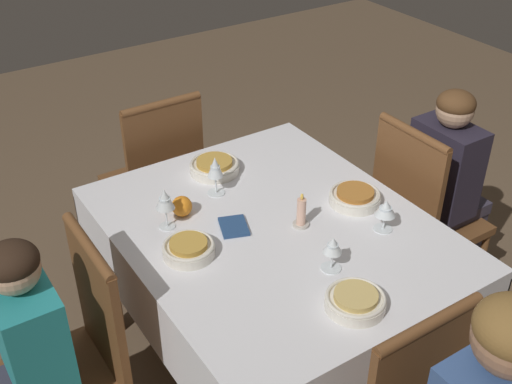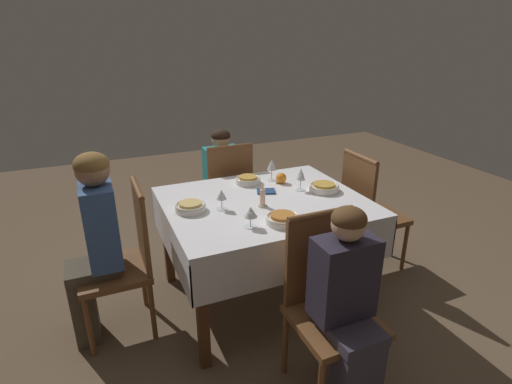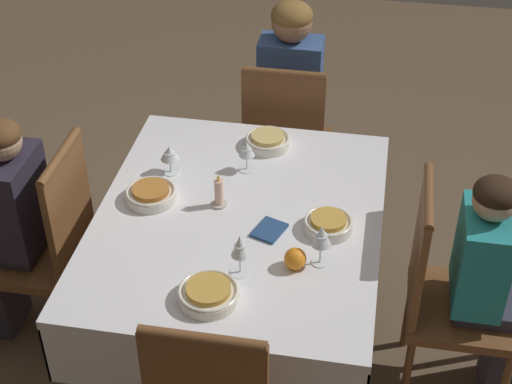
{
  "view_description": "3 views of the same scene",
  "coord_description": "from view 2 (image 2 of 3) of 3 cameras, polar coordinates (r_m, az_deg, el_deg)",
  "views": [
    {
      "loc": [
        1.58,
        -1.11,
        2.17
      ],
      "look_at": [
        -0.02,
        -0.06,
        0.93
      ],
      "focal_mm": 45.0,
      "sensor_mm": 36.0,
      "label": 1
    },
    {
      "loc": [
        1.03,
        2.24,
        1.81
      ],
      "look_at": [
        0.04,
        -0.05,
        0.81
      ],
      "focal_mm": 28.0,
      "sensor_mm": 36.0,
      "label": 2
    },
    {
      "loc": [
        -2.29,
        -0.47,
        2.62
      ],
      "look_at": [
        0.01,
        -0.07,
        0.88
      ],
      "focal_mm": 55.0,
      "sensor_mm": 36.0,
      "label": 3
    }
  ],
  "objects": [
    {
      "name": "bowl_east",
      "position": [
        2.54,
        -9.36,
        -2.08
      ],
      "size": [
        0.19,
        0.19,
        0.06
      ],
      "color": "silver",
      "rests_on": "dining_table"
    },
    {
      "name": "ground_plane",
      "position": [
        3.05,
        1.11,
        -14.53
      ],
      "size": [
        8.0,
        8.0,
        0.0
      ],
      "primitive_type": "plane",
      "color": "brown"
    },
    {
      "name": "person_child_dark",
      "position": [
        2.03,
        12.96,
        -15.61
      ],
      "size": [
        0.3,
        0.33,
        1.09
      ],
      "rotation": [
        0.0,
        0.0,
        3.14
      ],
      "color": "#383342",
      "rests_on": "ground_plane"
    },
    {
      "name": "wine_glass_north",
      "position": [
        2.27,
        -0.79,
        -2.98
      ],
      "size": [
        0.08,
        0.08,
        0.13
      ],
      "color": "white",
      "rests_on": "dining_table"
    },
    {
      "name": "bowl_south",
      "position": [
        2.96,
        -1.15,
        1.75
      ],
      "size": [
        0.18,
        0.18,
        0.06
      ],
      "color": "silver",
      "rests_on": "dining_table"
    },
    {
      "name": "chair_west",
      "position": [
        3.27,
        15.66,
        -2.2
      ],
      "size": [
        0.42,
        0.42,
        0.97
      ],
      "rotation": [
        0.0,
        0.0,
        -1.57
      ],
      "color": "brown",
      "rests_on": "ground_plane"
    },
    {
      "name": "candle_centerpiece",
      "position": [
        2.56,
        0.94,
        -0.99
      ],
      "size": [
        0.06,
        0.06,
        0.14
      ],
      "color": "beige",
      "rests_on": "dining_table"
    },
    {
      "name": "chair_east",
      "position": [
        2.63,
        -18.16,
        -8.67
      ],
      "size": [
        0.42,
        0.42,
        0.97
      ],
      "rotation": [
        0.0,
        0.0,
        1.57
      ],
      "color": "brown",
      "rests_on": "ground_plane"
    },
    {
      "name": "dining_table",
      "position": [
        2.71,
        1.21,
        -3.01
      ],
      "size": [
        1.31,
        1.08,
        0.77
      ],
      "color": "silver",
      "rests_on": "ground_plane"
    },
    {
      "name": "chair_south",
      "position": [
        3.46,
        -4.22,
        -0.05
      ],
      "size": [
        0.42,
        0.42,
        0.97
      ],
      "color": "brown",
      "rests_on": "ground_plane"
    },
    {
      "name": "bowl_north",
      "position": [
        2.35,
        3.85,
        -3.83
      ],
      "size": [
        0.2,
        0.2,
        0.06
      ],
      "color": "silver",
      "rests_on": "dining_table"
    },
    {
      "name": "wine_glass_south",
      "position": [
        3.0,
        2.27,
        3.83
      ],
      "size": [
        0.07,
        0.07,
        0.17
      ],
      "color": "white",
      "rests_on": "dining_table"
    },
    {
      "name": "napkin_red_folded",
      "position": [
        2.81,
        1.44,
        0.11
      ],
      "size": [
        0.15,
        0.13,
        0.01
      ],
      "rotation": [
        0.0,
        0.0,
        -0.35
      ],
      "color": "navy",
      "rests_on": "dining_table"
    },
    {
      "name": "person_adult_denim",
      "position": [
        2.55,
        -22.11,
        -6.18
      ],
      "size": [
        0.34,
        0.3,
        1.2
      ],
      "rotation": [
        0.0,
        0.0,
        1.57
      ],
      "color": "#4C4233",
      "rests_on": "ground_plane"
    },
    {
      "name": "bowl_west",
      "position": [
        2.86,
        9.7,
        0.68
      ],
      "size": [
        0.21,
        0.21,
        0.06
      ],
      "color": "silver",
      "rests_on": "dining_table"
    },
    {
      "name": "orange_fruit",
      "position": [
        2.97,
        3.61,
        2.0
      ],
      "size": [
        0.08,
        0.08,
        0.08
      ],
      "primitive_type": "sphere",
      "color": "orange",
      "rests_on": "dining_table"
    },
    {
      "name": "chair_north",
      "position": [
        2.18,
        10.16,
        -14.73
      ],
      "size": [
        0.42,
        0.42,
        0.97
      ],
      "rotation": [
        0.0,
        0.0,
        3.14
      ],
      "color": "brown",
      "rests_on": "ground_plane"
    },
    {
      "name": "wine_glass_west",
      "position": [
        2.82,
        6.42,
        2.44
      ],
      "size": [
        0.07,
        0.07,
        0.17
      ],
      "color": "white",
      "rests_on": "dining_table"
    },
    {
      "name": "wine_glass_east",
      "position": [
        2.51,
        -4.96,
        -0.51
      ],
      "size": [
        0.07,
        0.07,
        0.13
      ],
      "color": "white",
      "rests_on": "dining_table"
    },
    {
      "name": "person_child_teal",
      "position": [
        3.59,
        -5.14,
        1.68
      ],
      "size": [
        0.3,
        0.33,
        1.06
      ],
      "color": "#383342",
      "rests_on": "ground_plane"
    }
  ]
}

